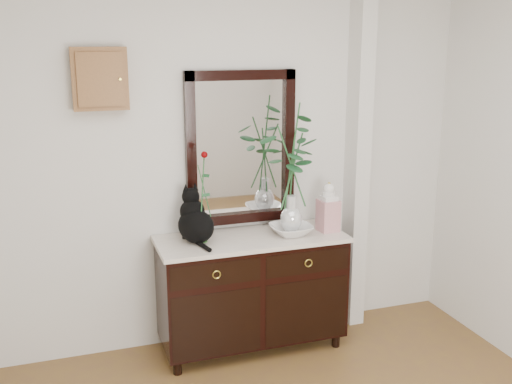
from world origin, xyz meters
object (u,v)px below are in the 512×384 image
object	(u,v)px
cat	(196,215)
lotus_bowl	(291,230)
ginger_jar	(328,206)
sideboard	(252,287)

from	to	relation	value
cat	lotus_bowl	size ratio (longest dim) A/B	1.28
lotus_bowl	ginger_jar	size ratio (longest dim) A/B	0.81
lotus_bowl	ginger_jar	world-z (taller)	ginger_jar
ginger_jar	lotus_bowl	bearing A→B (deg)	-179.54
sideboard	ginger_jar	world-z (taller)	ginger_jar
sideboard	lotus_bowl	xyz separation A→B (m)	(0.28, -0.04, 0.41)
cat	lotus_bowl	distance (m)	0.69
lotus_bowl	ginger_jar	distance (m)	0.32
sideboard	cat	distance (m)	0.68
sideboard	ginger_jar	size ratio (longest dim) A/B	3.66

